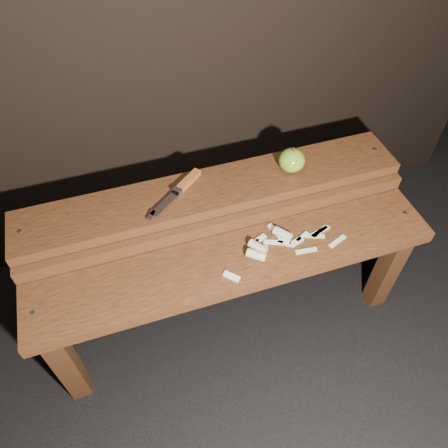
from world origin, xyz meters
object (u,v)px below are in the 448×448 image
object	(u,v)px
bench_front_tier	(237,275)
apple	(292,160)
bench_rear_tier	(214,207)
knife	(183,186)

from	to	relation	value
bench_front_tier	apple	bearing A→B (deg)	41.93
bench_front_tier	apple	distance (m)	0.39
bench_front_tier	bench_rear_tier	bearing A→B (deg)	90.00
bench_rear_tier	apple	world-z (taller)	apple
apple	knife	xyz separation A→B (m)	(-0.34, 0.02, -0.03)
bench_front_tier	knife	world-z (taller)	knife
apple	bench_rear_tier	bearing A→B (deg)	-179.04
bench_rear_tier	apple	xyz separation A→B (m)	(0.26, 0.00, 0.12)
bench_rear_tier	knife	size ratio (longest dim) A/B	6.03
bench_front_tier	bench_rear_tier	distance (m)	0.23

